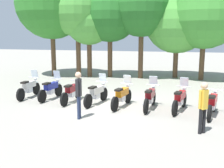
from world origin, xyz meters
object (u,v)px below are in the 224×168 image
Objects in this scene: motorcycle_7 at (212,104)px; tree_5 at (177,21)px; person_0 at (203,104)px; tree_4 at (142,5)px; tree_0 at (51,3)px; person_1 at (79,91)px; tree_2 at (89,20)px; motorcycle_5 at (150,97)px; tree_1 at (77,8)px; motorcycle_1 at (51,89)px; motorcycle_0 at (29,88)px; motorcycle_2 at (72,92)px; motorcycle_3 at (97,93)px; motorcycle_4 at (122,96)px; tree_3 at (110,13)px; motorcycle_6 at (180,99)px; tree_6 at (205,12)px.

tree_5 is at bearing 22.59° from motorcycle_7.
tree_4 reaches higher than person_0.
tree_4 is (6.79, 0.51, -0.26)m from tree_0.
tree_2 reaches higher than person_1.
tree_1 is (-6.37, 7.75, 4.61)m from motorcycle_5.
motorcycle_1 is 7.60m from motorcycle_7.
tree_4 is (4.69, 0.54, 0.14)m from tree_1.
tree_1 reaches higher than motorcycle_0.
tree_2 is (0.80, 0.23, -0.89)m from tree_1.
motorcycle_2 is 1.01× the size of motorcycle_3.
tree_4 is at bearing 38.27° from motorcycle_7.
tree_5 is at bearing 11.00° from tree_1.
motorcycle_4 is 0.31× the size of tree_3.
motorcycle_6 is (1.26, -0.02, 0.00)m from motorcycle_5.
motorcycle_2 is at bearing -117.29° from tree_5.
tree_0 is at bearing 34.37° from motorcycle_2.
tree_3 reaches higher than motorcycle_7.
motorcycle_2 is at bearing 100.38° from motorcycle_6.
person_0 is 0.94× the size of person_1.
tree_4 is 4.38m from tree_6.
tree_5 is 0.91× the size of tree_6.
tree_4 is (0.82, 10.36, 4.18)m from person_1.
tree_2 reaches higher than motorcycle_5.
motorcycle_2 is at bearing -58.07° from tree_0.
motorcycle_0 is at bearing 25.03° from person_0.
motorcycle_4 is at bearing -56.52° from tree_1.
tree_1 reaches higher than motorcycle_4.
tree_0 is (-7.21, 7.76, 5.00)m from motorcycle_4.
tree_0 reaches higher than motorcycle_0.
motorcycle_2 is 3.78m from motorcycle_5.
motorcycle_0 is 1.00× the size of motorcycle_5.
person_0 is at bearing -109.85° from motorcycle_1.
tree_3 is at bearing 6.69° from tree_0.
motorcycle_0 is 3.80m from motorcycle_3.
tree_5 is (2.08, 9.13, 3.69)m from motorcycle_4.
motorcycle_6 is at bearing 19.84° from person_1.
tree_3 is (-6.54, 8.71, 4.29)m from motorcycle_7.
tree_5 reaches higher than motorcycle_5.
tree_6 reaches higher than tree_2.
tree_6 is at bearing -12.03° from motorcycle_5.
motorcycle_7 is 12.23m from tree_2.
person_1 reaches higher than motorcycle_4.
tree_6 is at bearing -39.75° from motorcycle_1.
motorcycle_4 is (2.52, -0.22, 0.01)m from motorcycle_2.
tree_1 reaches higher than motorcycle_3.
tree_2 is 1.67m from tree_3.
person_1 is 0.28× the size of tree_5.
motorcycle_6 is 0.29× the size of tree_4.
motorcycle_5 is 9.69m from tree_4.
motorcycle_2 is 5.04m from motorcycle_6.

